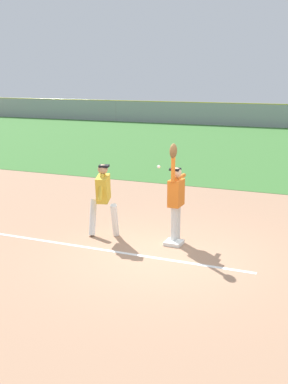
% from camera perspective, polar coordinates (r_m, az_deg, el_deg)
% --- Properties ---
extents(ground_plane, '(77.78, 77.78, 0.00)m').
position_cam_1_polar(ground_plane, '(10.25, 2.34, -7.52)').
color(ground_plane, tan).
extents(outfield_grass, '(54.77, 19.97, 0.01)m').
position_cam_1_polar(outfield_grass, '(25.84, 14.92, 5.05)').
color(outfield_grass, '#3D7533').
rests_on(outfield_grass, ground_plane).
extents(chalk_foul_line, '(12.00, 0.18, 0.01)m').
position_cam_1_polar(chalk_foul_line, '(12.01, -16.36, -4.82)').
color(chalk_foul_line, white).
rests_on(chalk_foul_line, ground_plane).
extents(first_base, '(0.39, 0.39, 0.08)m').
position_cam_1_polar(first_base, '(10.89, 3.55, -5.99)').
color(first_base, white).
rests_on(first_base, ground_plane).
extents(fielder, '(0.28, 0.89, 2.28)m').
position_cam_1_polar(fielder, '(10.73, 3.78, -0.27)').
color(fielder, silver).
rests_on(fielder, ground_plane).
extents(runner, '(0.84, 0.84, 1.72)m').
position_cam_1_polar(runner, '(11.19, -4.83, -0.36)').
color(runner, white).
rests_on(runner, ground_plane).
extents(baseball, '(0.07, 0.07, 0.07)m').
position_cam_1_polar(baseball, '(10.90, 1.75, 3.00)').
color(baseball, white).
extents(parked_car_tan, '(4.57, 2.45, 1.25)m').
position_cam_1_polar(parked_car_tan, '(40.37, 3.96, 9.43)').
color(parked_car_tan, tan).
rests_on(parked_car_tan, ground_plane).
extents(parked_car_green, '(4.45, 2.22, 1.25)m').
position_cam_1_polar(parked_car_green, '(38.93, 13.05, 8.95)').
color(parked_car_green, '#1E6B33').
rests_on(parked_car_green, ground_plane).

